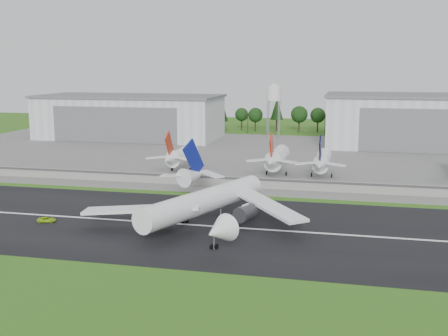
% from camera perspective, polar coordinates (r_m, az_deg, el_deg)
% --- Properties ---
extents(ground, '(600.00, 600.00, 0.00)m').
position_cam_1_polar(ground, '(129.23, -4.43, -7.02)').
color(ground, '#385D16').
rests_on(ground, ground).
extents(runway, '(320.00, 60.00, 0.10)m').
position_cam_1_polar(runway, '(138.38, -3.19, -5.81)').
color(runway, black).
rests_on(runway, ground).
extents(runway_centerline, '(220.00, 1.00, 0.02)m').
position_cam_1_polar(runway_centerline, '(138.36, -3.19, -5.79)').
color(runway_centerline, white).
rests_on(runway_centerline, runway).
extents(apron, '(320.00, 150.00, 0.10)m').
position_cam_1_polar(apron, '(243.55, 4.04, 1.23)').
color(apron, slate).
rests_on(apron, ground).
extents(blast_fence, '(240.00, 0.61, 3.50)m').
position_cam_1_polar(blast_fence, '(180.33, 0.79, -1.40)').
color(blast_fence, gray).
rests_on(blast_fence, ground).
extents(hangar_west, '(97.00, 44.00, 23.20)m').
position_cam_1_polar(hangar_west, '(307.08, -9.54, 5.17)').
color(hangar_west, silver).
rests_on(hangar_west, ground).
extents(hangar_east, '(102.00, 47.00, 25.20)m').
position_cam_1_polar(hangar_east, '(286.15, 20.59, 4.49)').
color(hangar_east, silver).
rests_on(hangar_east, ground).
extents(water_tower, '(8.40, 8.40, 29.40)m').
position_cam_1_polar(water_tower, '(305.84, 5.10, 7.68)').
color(water_tower, '#99999E').
rests_on(water_tower, ground).
extents(utility_poles, '(230.00, 3.00, 12.00)m').
position_cam_1_polar(utility_poles, '(322.07, 6.28, 3.41)').
color(utility_poles, black).
rests_on(utility_poles, ground).
extents(treeline, '(320.00, 16.00, 22.00)m').
position_cam_1_polar(treeline, '(336.87, 6.59, 3.70)').
color(treeline, black).
rests_on(treeline, ground).
extents(main_airliner, '(53.26, 57.21, 18.17)m').
position_cam_1_polar(main_airliner, '(135.93, -2.01, -3.98)').
color(main_airliner, white).
rests_on(main_airliner, runway).
extents(ground_vehicle, '(4.95, 3.33, 1.26)m').
position_cam_1_polar(ground_vehicle, '(147.30, -17.57, -5.01)').
color(ground_vehicle, '#98CA17').
rests_on(ground_vehicle, runway).
extents(parked_jet_red_a, '(7.36, 31.29, 16.56)m').
position_cam_1_polar(parked_jet_red_a, '(206.22, -4.52, 1.25)').
color(parked_jet_red_a, white).
rests_on(parked_jet_red_a, ground).
extents(parked_jet_red_b, '(7.36, 31.29, 16.93)m').
position_cam_1_polar(parked_jet_red_b, '(198.51, 5.32, 0.99)').
color(parked_jet_red_b, white).
rests_on(parked_jet_red_b, ground).
extents(parked_jet_navy, '(7.36, 31.29, 16.51)m').
position_cam_1_polar(parked_jet_navy, '(197.06, 9.91, 0.69)').
color(parked_jet_navy, white).
rests_on(parked_jet_navy, ground).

